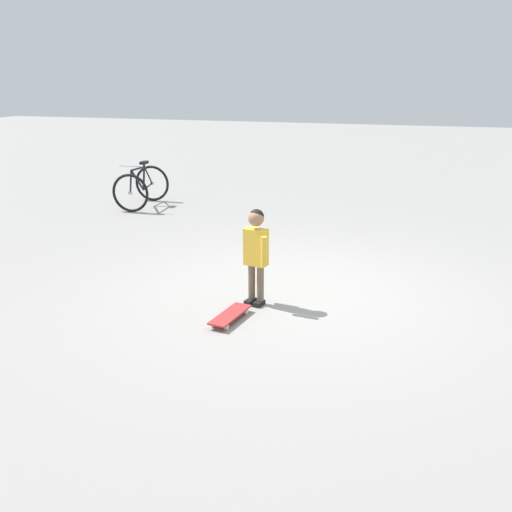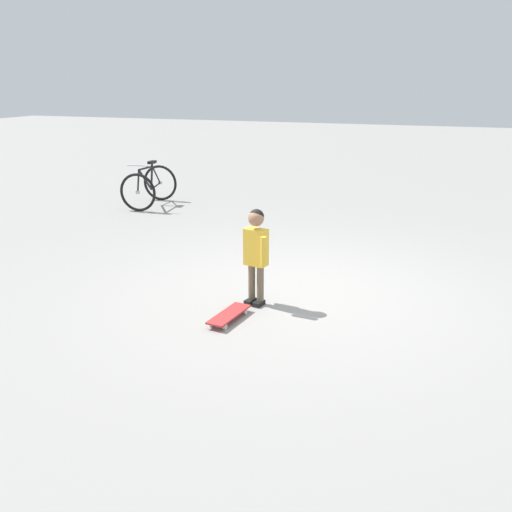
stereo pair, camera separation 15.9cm
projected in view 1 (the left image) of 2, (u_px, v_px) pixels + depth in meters
The scene contains 4 objects.
ground_plane at pixel (297, 292), 6.48m from camera, with size 50.00×50.00×0.00m, color gray.
child_person at pixel (256, 247), 5.93m from camera, with size 0.28×0.33×1.06m.
skateboard at pixel (230, 315), 5.69m from camera, with size 0.62×0.27×0.07m.
bicycle_mid at pixel (142, 187), 10.68m from camera, with size 1.13×0.81×0.85m.
Camera 1 is at (5.90, 1.40, 2.36)m, focal length 39.19 mm.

